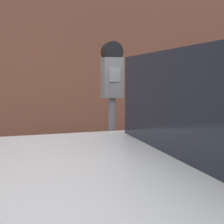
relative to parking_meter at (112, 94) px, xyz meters
name	(u,v)px	position (x,y,z in m)	size (l,w,h in m)	color
sidewalk	(59,184)	(-0.32, 0.98, -1.14)	(24.00, 2.80, 0.13)	#ADAAA3
parking_meter	(112,94)	(0.00, 0.00, 0.00)	(0.18, 0.13, 1.54)	slate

